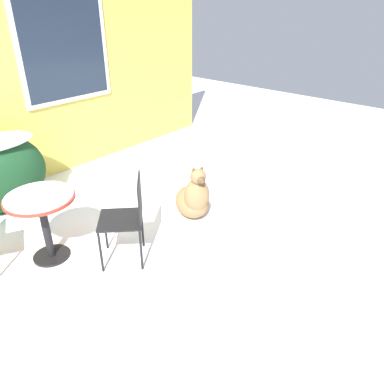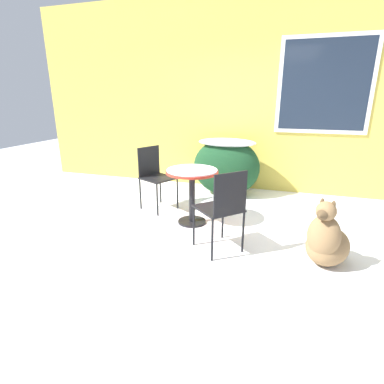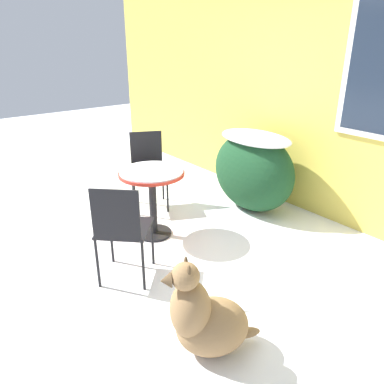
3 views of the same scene
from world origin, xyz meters
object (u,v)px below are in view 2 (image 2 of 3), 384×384
Objects in this scene: dog at (326,241)px; patio_table at (192,182)px; patio_chair_near_table at (155,174)px; patio_chair_far_side at (223,207)px.

patio_table is at bearing -174.56° from dog.
patio_table is at bearing -92.61° from patio_chair_near_table.
patio_chair_near_table is 1.62m from patio_chair_far_side.
patio_chair_far_side is 1.08m from dog.
patio_chair_near_table is at bearing 151.25° from patio_table.
patio_chair_near_table and patio_chair_far_side have the same top height.
patio_chair_near_table is (-0.70, 0.38, -0.05)m from patio_table.
patio_table reaches higher than dog.
patio_table is 1.73m from dog.
patio_chair_near_table is at bearing -176.95° from dog.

